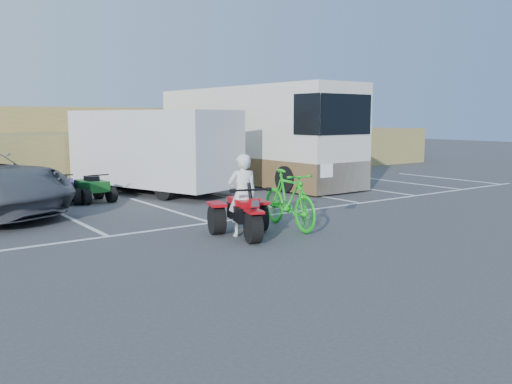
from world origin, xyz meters
TOP-DOWN VIEW (x-y plane):
  - ground at (0.00, 0.00)m, footprint 100.00×100.00m
  - parking_stripes at (0.87, 4.07)m, footprint 28.00×5.16m
  - grass_embankment at (0.00, 15.48)m, footprint 40.00×8.50m
  - red_trike_atv at (-0.26, 0.56)m, footprint 1.81×2.11m
  - rider at (-0.22, 0.71)m, footprint 0.77×0.62m
  - green_dirt_bike at (1.16, 0.75)m, footprint 1.01×2.40m
  - cargo_trailer at (1.25, 8.31)m, footprint 4.28×6.63m
  - rv_motorhome at (6.21, 9.31)m, footprint 2.97×10.64m
  - quad_atv_blue at (-2.11, 7.79)m, footprint 1.48×1.73m
  - quad_atv_green at (-1.25, 7.54)m, footprint 1.17×1.49m

SIDE VIEW (x-z plane):
  - ground at x=0.00m, z-range 0.00..0.00m
  - red_trike_atv at x=-0.26m, z-range -0.58..0.58m
  - quad_atv_blue at x=-2.11m, z-range -0.48..0.48m
  - quad_atv_green at x=-1.25m, z-range -0.46..0.46m
  - parking_stripes at x=0.87m, z-range 0.00..0.01m
  - green_dirt_bike at x=1.16m, z-range 0.00..1.40m
  - rider at x=-0.22m, z-range 0.00..1.84m
  - grass_embankment at x=0.00m, z-range -0.13..2.97m
  - cargo_trailer at x=1.25m, z-range 0.12..3.00m
  - rv_motorhome at x=6.21m, z-range -0.25..3.55m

